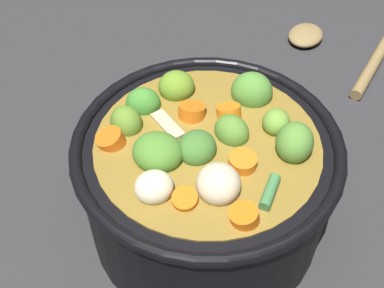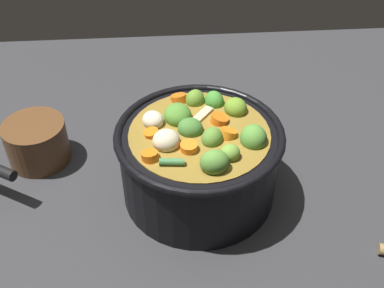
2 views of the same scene
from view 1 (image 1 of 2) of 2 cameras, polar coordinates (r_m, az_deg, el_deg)
The scene contains 3 objects.
ground_plane at distance 0.56m, azimuth 1.50°, elevation -8.56°, with size 1.10×1.10×0.00m, color #2D2D30.
cooking_pot at distance 0.51m, azimuth 1.63°, elevation -4.09°, with size 0.26×0.26×0.15m.
wooden_spoon at distance 0.81m, azimuth 16.37°, elevation 10.71°, with size 0.19×0.18×0.02m.
Camera 1 is at (0.31, 0.08, 0.47)m, focal length 46.66 mm.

